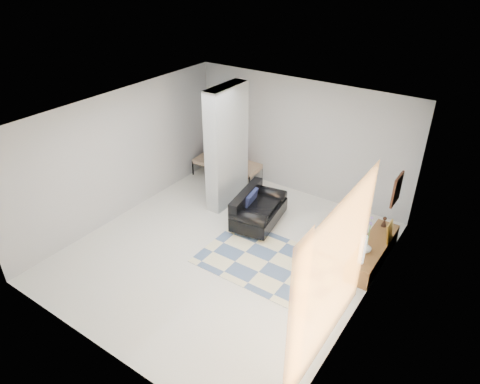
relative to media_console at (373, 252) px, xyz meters
The scene contains 17 objects.
floor 2.87m from the media_console, 151.57° to the right, with size 6.00×6.00×0.00m, color white.
ceiling 3.87m from the media_console, 151.57° to the right, with size 6.00×6.00×0.00m, color white.
wall_back 3.23m from the media_console, 147.02° to the left, with size 6.00×6.00×0.00m, color #B0B2B4.
wall_front 5.18m from the media_console, 120.01° to the right, with size 6.00×6.00×0.00m, color #B0B2B4.
wall_left 5.57m from the media_console, 165.49° to the right, with size 6.00×6.00×0.00m, color #B0B2B4.
wall_right 1.83m from the media_console, 80.44° to the right, with size 6.00×6.00×0.00m, color #B0B2B4.
partition_column 3.82m from the media_console, behind, with size 0.35×1.20×2.80m, color #A4AAAB.
hallway_door 4.96m from the media_console, 160.95° to the left, with size 0.85×0.06×2.04m, color silver.
curtain 2.81m from the media_console, 86.59° to the right, with size 2.55×2.55×0.00m, color #FFA643.
wall_art 1.46m from the media_console, ahead, with size 0.04×0.45×0.55m, color #3B1B10.
media_console is the anchor object (origin of this frame).
loveseat 2.56m from the media_console, behind, with size 1.02×1.51×0.76m.
daybed 4.56m from the media_console, 163.95° to the left, with size 1.80×0.87×0.77m.
area_rug 2.02m from the media_console, 143.84° to the right, with size 2.61×1.74×0.01m, color beige.
cylinder_lamp 0.84m from the media_console, 91.68° to the right, with size 0.11×0.11×0.58m, color silver.
bronze_figurine 0.75m from the media_console, 94.23° to the left, with size 0.11×0.11×0.22m, color #301D15, non-canonical shape.
vase 0.45m from the media_console, 98.54° to the right, with size 0.19×0.19×0.20m, color silver.
Camera 1 is at (4.11, -5.49, 5.31)m, focal length 32.00 mm.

